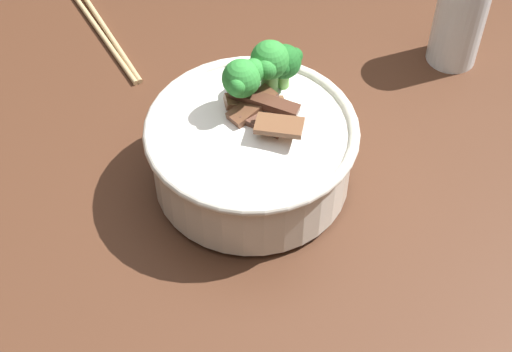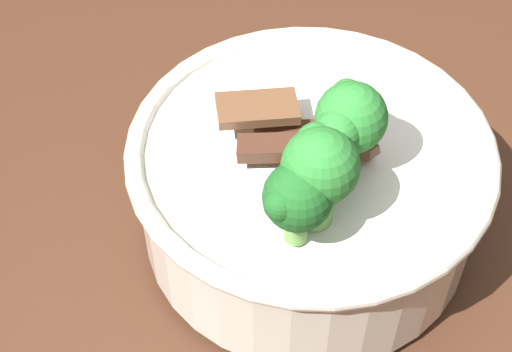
{
  "view_description": "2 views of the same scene",
  "coord_description": "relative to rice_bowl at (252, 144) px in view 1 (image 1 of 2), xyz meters",
  "views": [
    {
      "loc": [
        0.61,
        -0.09,
        1.45
      ],
      "look_at": [
        0.09,
        -0.03,
        0.83
      ],
      "focal_mm": 54.28,
      "sensor_mm": 36.0,
      "label": 1
    },
    {
      "loc": [
        -0.23,
        0.15,
        1.21
      ],
      "look_at": [
        0.06,
        0.01,
        0.84
      ],
      "focal_mm": 55.48,
      "sensor_mm": 36.0,
      "label": 2
    }
  ],
  "objects": [
    {
      "name": "rice_bowl",
      "position": [
        0.0,
        0.0,
        0.0
      ],
      "size": [
        0.23,
        0.23,
        0.15
      ],
      "color": "silver",
      "rests_on": "dining_table"
    },
    {
      "name": "chopsticks_pair",
      "position": [
        -0.28,
        -0.17,
        -0.06
      ],
      "size": [
        0.21,
        0.1,
        0.01
      ],
      "color": "tan",
      "rests_on": "dining_table"
    },
    {
      "name": "dining_table",
      "position": [
        -0.04,
        0.02,
        -0.17
      ],
      "size": [
        1.13,
        1.02,
        0.78
      ],
      "color": "#472819",
      "rests_on": "ground"
    },
    {
      "name": "drinking_glass",
      "position": [
        -0.18,
        0.28,
        -0.01
      ],
      "size": [
        0.06,
        0.06,
        0.12
      ],
      "color": "white",
      "rests_on": "dining_table"
    }
  ]
}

